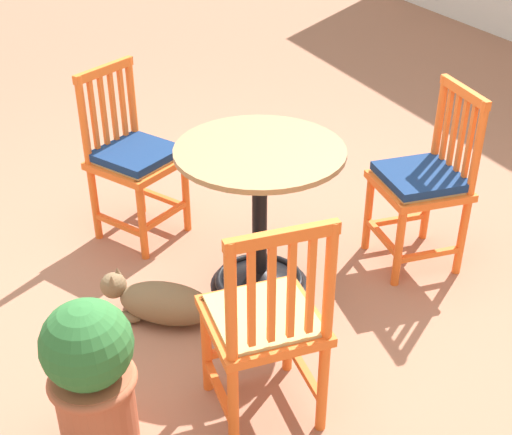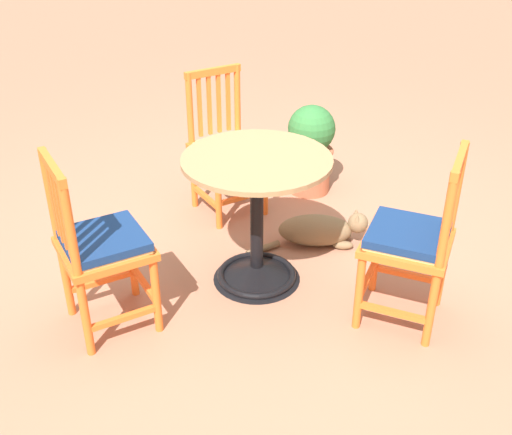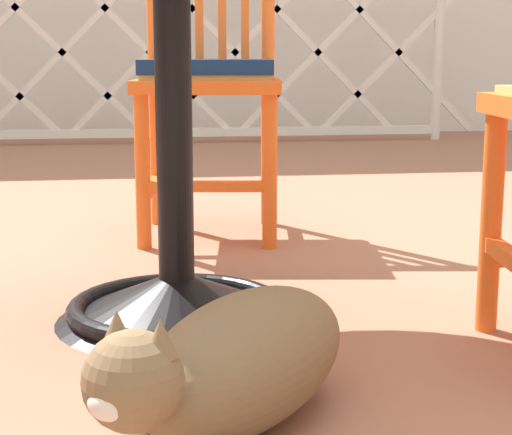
{
  "view_description": "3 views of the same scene",
  "coord_description": "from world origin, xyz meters",
  "px_view_note": "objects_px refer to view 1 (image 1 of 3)",
  "views": [
    {
      "loc": [
        2.39,
        -1.03,
        2.03
      ],
      "look_at": [
        -0.16,
        0.15,
        0.35
      ],
      "focal_mm": 48.95,
      "sensor_mm": 36.0,
      "label": 1
    },
    {
      "loc": [
        -2.33,
        1.83,
        1.98
      ],
      "look_at": [
        -0.28,
        0.28,
        0.51
      ],
      "focal_mm": 43.17,
      "sensor_mm": 36.0,
      "label": 2
    },
    {
      "loc": [
        -0.17,
        -1.48,
        0.52
      ],
      "look_at": [
        0.06,
        0.19,
        0.19
      ],
      "focal_mm": 59.64,
      "sensor_mm": 36.0,
      "label": 3
    }
  ],
  "objects_px": {
    "orange_chair_tucked_in": "(423,182)",
    "terracotta_planter": "(91,374)",
    "orange_chair_facing_out": "(266,325)",
    "cafe_table": "(260,235)",
    "tabby_cat": "(159,302)",
    "orange_chair_at_corner": "(134,159)"
  },
  "relations": [
    {
      "from": "orange_chair_at_corner",
      "to": "terracotta_planter",
      "type": "xyz_separation_m",
      "value": [
        1.34,
        -0.55,
        -0.12
      ]
    },
    {
      "from": "cafe_table",
      "to": "terracotta_planter",
      "type": "relative_size",
      "value": 1.23
    },
    {
      "from": "orange_chair_at_corner",
      "to": "orange_chair_tucked_in",
      "type": "bearing_deg",
      "value": 55.01
    },
    {
      "from": "terracotta_planter",
      "to": "orange_chair_facing_out",
      "type": "bearing_deg",
      "value": 77.84
    },
    {
      "from": "cafe_table",
      "to": "terracotta_planter",
      "type": "distance_m",
      "value": 1.13
    },
    {
      "from": "orange_chair_at_corner",
      "to": "orange_chair_tucked_in",
      "type": "height_order",
      "value": "same"
    },
    {
      "from": "cafe_table",
      "to": "tabby_cat",
      "type": "distance_m",
      "value": 0.56
    },
    {
      "from": "orange_chair_tucked_in",
      "to": "cafe_table",
      "type": "bearing_deg",
      "value": -99.44
    },
    {
      "from": "cafe_table",
      "to": "orange_chair_at_corner",
      "type": "distance_m",
      "value": 0.82
    },
    {
      "from": "orange_chair_facing_out",
      "to": "tabby_cat",
      "type": "bearing_deg",
      "value": -164.91
    },
    {
      "from": "cafe_table",
      "to": "tabby_cat",
      "type": "relative_size",
      "value": 1.12
    },
    {
      "from": "orange_chair_at_corner",
      "to": "tabby_cat",
      "type": "distance_m",
      "value": 0.84
    },
    {
      "from": "cafe_table",
      "to": "orange_chair_tucked_in",
      "type": "height_order",
      "value": "orange_chair_tucked_in"
    },
    {
      "from": "orange_chair_facing_out",
      "to": "orange_chair_tucked_in",
      "type": "bearing_deg",
      "value": 118.77
    },
    {
      "from": "orange_chair_tucked_in",
      "to": "terracotta_planter",
      "type": "bearing_deg",
      "value": -74.13
    },
    {
      "from": "cafe_table",
      "to": "orange_chair_tucked_in",
      "type": "distance_m",
      "value": 0.84
    },
    {
      "from": "orange_chair_facing_out",
      "to": "cafe_table",
      "type": "bearing_deg",
      "value": 156.45
    },
    {
      "from": "orange_chair_at_corner",
      "to": "orange_chair_tucked_in",
      "type": "relative_size",
      "value": 1.0
    },
    {
      "from": "cafe_table",
      "to": "orange_chair_tucked_in",
      "type": "bearing_deg",
      "value": 80.56
    },
    {
      "from": "orange_chair_tucked_in",
      "to": "terracotta_planter",
      "type": "height_order",
      "value": "orange_chair_tucked_in"
    },
    {
      "from": "orange_chair_facing_out",
      "to": "tabby_cat",
      "type": "relative_size",
      "value": 1.35
    },
    {
      "from": "orange_chair_facing_out",
      "to": "terracotta_planter",
      "type": "bearing_deg",
      "value": -102.16
    }
  ]
}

